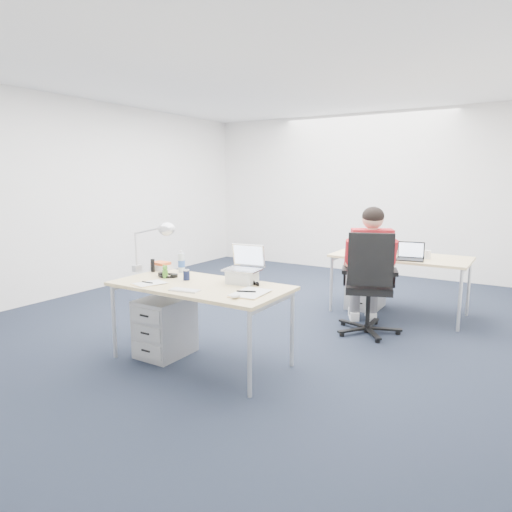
# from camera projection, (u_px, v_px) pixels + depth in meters

# --- Properties ---
(floor) EXTENTS (7.00, 7.00, 0.00)m
(floor) POSITION_uv_depth(u_px,v_px,m) (261.00, 321.00, 5.40)
(floor) COLOR black
(floor) RESTS_ON ground
(room) EXTENTS (6.02, 7.02, 2.80)m
(room) POSITION_uv_depth(u_px,v_px,m) (261.00, 174.00, 5.11)
(room) COLOR white
(room) RESTS_ON ground
(desk_near) EXTENTS (1.60, 0.80, 0.73)m
(desk_near) POSITION_uv_depth(u_px,v_px,m) (200.00, 289.00, 4.09)
(desk_near) COLOR #DCBE7F
(desk_near) RESTS_ON ground
(desk_far) EXTENTS (1.60, 0.80, 0.73)m
(desk_far) POSITION_uv_depth(u_px,v_px,m) (400.00, 260.00, 5.60)
(desk_far) COLOR #DCBE7F
(desk_far) RESTS_ON ground
(office_chair) EXTENTS (0.90, 0.90, 1.12)m
(office_chair) POSITION_uv_depth(u_px,v_px,m) (368.00, 305.00, 4.92)
(office_chair) COLOR black
(office_chair) RESTS_ON ground
(seated_person) EXTENTS (0.66, 0.83, 1.36)m
(seated_person) POSITION_uv_depth(u_px,v_px,m) (369.00, 269.00, 5.04)
(seated_person) COLOR #AE181F
(seated_person) RESTS_ON ground
(drawer_pedestal_near) EXTENTS (0.40, 0.50, 0.55)m
(drawer_pedestal_near) POSITION_uv_depth(u_px,v_px,m) (165.00, 327.00, 4.33)
(drawer_pedestal_near) COLOR gray
(drawer_pedestal_near) RESTS_ON ground
(drawer_pedestal_far) EXTENTS (0.40, 0.50, 0.55)m
(drawer_pedestal_far) POSITION_uv_depth(u_px,v_px,m) (366.00, 287.00, 5.93)
(drawer_pedestal_far) COLOR gray
(drawer_pedestal_far) RESTS_ON ground
(silver_laptop) EXTENTS (0.35, 0.29, 0.34)m
(silver_laptop) POSITION_uv_depth(u_px,v_px,m) (242.00, 265.00, 4.10)
(silver_laptop) COLOR silver
(silver_laptop) RESTS_ON desk_near
(wireless_keyboard) EXTENTS (0.27, 0.15, 0.01)m
(wireless_keyboard) POSITION_uv_depth(u_px,v_px,m) (185.00, 290.00, 3.84)
(wireless_keyboard) COLOR white
(wireless_keyboard) RESTS_ON desk_near
(computer_mouse) EXTENTS (0.07, 0.11, 0.04)m
(computer_mouse) POSITION_uv_depth(u_px,v_px,m) (236.00, 296.00, 3.60)
(computer_mouse) COLOR white
(computer_mouse) RESTS_ON desk_near
(headphones) EXTENTS (0.23, 0.19, 0.04)m
(headphones) POSITION_uv_depth(u_px,v_px,m) (168.00, 275.00, 4.39)
(headphones) COLOR black
(headphones) RESTS_ON desk_near
(can_koozie) EXTENTS (0.06, 0.06, 0.10)m
(can_koozie) POSITION_uv_depth(u_px,v_px,m) (186.00, 275.00, 4.24)
(can_koozie) COLOR #13193B
(can_koozie) RESTS_ON desk_near
(water_bottle) EXTENTS (0.07, 0.07, 0.22)m
(water_bottle) POSITION_uv_depth(u_px,v_px,m) (181.00, 261.00, 4.59)
(water_bottle) COLOR silver
(water_bottle) RESTS_ON desk_near
(bear_figurine) EXTENTS (0.08, 0.07, 0.13)m
(bear_figurine) POSITION_uv_depth(u_px,v_px,m) (165.00, 271.00, 4.32)
(bear_figurine) COLOR #2E7C21
(bear_figurine) RESTS_ON desk_near
(book_stack) EXTENTS (0.23, 0.21, 0.08)m
(book_stack) POSITION_uv_depth(u_px,v_px,m) (161.00, 266.00, 4.71)
(book_stack) COLOR silver
(book_stack) RESTS_ON desk_near
(cordless_phone) EXTENTS (0.04, 0.03, 0.13)m
(cordless_phone) POSITION_uv_depth(u_px,v_px,m) (153.00, 266.00, 4.61)
(cordless_phone) COLOR black
(cordless_phone) RESTS_ON desk_near
(papers_left) EXTENTS (0.25, 0.30, 0.01)m
(papers_left) POSITION_uv_depth(u_px,v_px,m) (149.00, 284.00, 4.09)
(papers_left) COLOR #FDD792
(papers_left) RESTS_ON desk_near
(papers_right) EXTENTS (0.28, 0.37, 0.01)m
(papers_right) POSITION_uv_depth(u_px,v_px,m) (249.00, 293.00, 3.74)
(papers_right) COLOR #FDD792
(papers_right) RESTS_ON desk_near
(sunglasses) EXTENTS (0.12, 0.09, 0.03)m
(sunglasses) POSITION_uv_depth(u_px,v_px,m) (255.00, 284.00, 4.04)
(sunglasses) COLOR black
(sunglasses) RESTS_ON desk_near
(desk_lamp) EXTENTS (0.50, 0.25, 0.55)m
(desk_lamp) POSITION_uv_depth(u_px,v_px,m) (148.00, 246.00, 4.52)
(desk_lamp) COLOR silver
(desk_lamp) RESTS_ON desk_near
(dark_laptop) EXTENTS (0.35, 0.34, 0.22)m
(dark_laptop) POSITION_uv_depth(u_px,v_px,m) (410.00, 251.00, 5.26)
(dark_laptop) COLOR black
(dark_laptop) RESTS_ON desk_far
(far_cup) EXTENTS (0.08, 0.08, 0.10)m
(far_cup) POSITION_uv_depth(u_px,v_px,m) (428.00, 255.00, 5.38)
(far_cup) COLOR white
(far_cup) RESTS_ON desk_far
(far_papers) EXTENTS (0.25, 0.31, 0.01)m
(far_papers) POSITION_uv_depth(u_px,v_px,m) (385.00, 252.00, 5.83)
(far_papers) COLOR white
(far_papers) RESTS_ON desk_far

